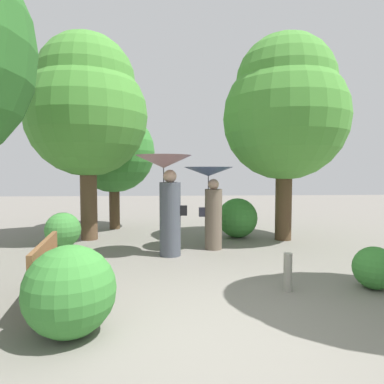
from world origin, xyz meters
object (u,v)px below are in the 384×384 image
object	(u,v)px
person_left	(167,187)
park_bench	(58,265)
tree_mid_left	(114,145)
tree_far_back	(87,106)
path_marker_post	(288,272)
tree_mid_right	(285,107)
person_right	(211,193)

from	to	relation	value
person_left	park_bench	size ratio (longest dim) A/B	1.30
tree_mid_left	tree_far_back	size ratio (longest dim) A/B	0.76
tree_mid_left	tree_far_back	bearing A→B (deg)	-103.25
person_left	path_marker_post	world-z (taller)	person_left
person_left	tree_mid_right	bearing A→B (deg)	-57.25
person_left	person_right	world-z (taller)	person_left
person_right	park_bench	world-z (taller)	person_right
person_right	tree_mid_right	bearing A→B (deg)	-58.56
person_right	tree_far_back	world-z (taller)	tree_far_back
person_left	park_bench	bearing A→B (deg)	157.73
tree_far_back	path_marker_post	distance (m)	6.19
park_bench	person_left	bearing A→B (deg)	-37.86
tree_mid_left	person_right	bearing A→B (deg)	-47.31
person_left	person_right	xyz separation A→B (m)	(0.95, 0.52, -0.14)
park_bench	path_marker_post	size ratio (longest dim) A/B	2.84
tree_mid_right	tree_far_back	world-z (taller)	tree_far_back
person_left	tree_mid_right	size ratio (longest dim) A/B	0.40
person_left	park_bench	world-z (taller)	person_left
park_bench	tree_far_back	world-z (taller)	tree_far_back
tree_mid_right	path_marker_post	xyz separation A→B (m)	(-1.12, -3.57, -3.00)
park_bench	path_marker_post	xyz separation A→B (m)	(3.10, 0.31, -0.24)
person_right	tree_far_back	size ratio (longest dim) A/B	0.36
path_marker_post	person_left	bearing A→B (deg)	129.14
park_bench	tree_mid_right	world-z (taller)	tree_mid_right
person_left	tree_mid_left	bearing A→B (deg)	32.49
person_right	tree_mid_right	xyz separation A→B (m)	(1.93, 0.90, 2.03)
person_left	path_marker_post	size ratio (longest dim) A/B	3.71
tree_far_back	path_marker_post	size ratio (longest dim) A/B	9.25
person_left	person_right	bearing A→B (deg)	-54.68
person_right	tree_mid_right	size ratio (longest dim) A/B	0.36
tree_mid_left	tree_far_back	world-z (taller)	tree_far_back
park_bench	tree_far_back	distance (m)	5.09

